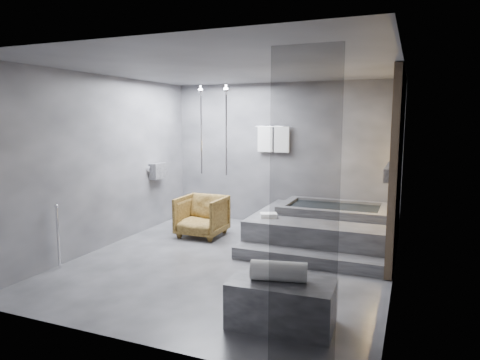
% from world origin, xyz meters
% --- Properties ---
extents(room, '(5.00, 5.04, 2.82)m').
position_xyz_m(room, '(0.40, 0.24, 1.73)').
color(room, '#303033').
rests_on(room, ground).
extents(tub_deck, '(2.20, 2.00, 0.50)m').
position_xyz_m(tub_deck, '(1.05, 1.45, 0.25)').
color(tub_deck, '#353538').
rests_on(tub_deck, ground).
extents(tub_step, '(2.20, 0.36, 0.18)m').
position_xyz_m(tub_step, '(1.05, 0.27, 0.09)').
color(tub_step, '#353538').
rests_on(tub_step, ground).
extents(concrete_bench, '(1.08, 0.63, 0.48)m').
position_xyz_m(concrete_bench, '(1.25, -1.64, 0.24)').
color(concrete_bench, '#343436').
rests_on(concrete_bench, ground).
extents(driftwood_chair, '(0.78, 0.81, 0.73)m').
position_xyz_m(driftwood_chair, '(-1.06, 1.08, 0.37)').
color(driftwood_chair, '#412C10').
rests_on(driftwood_chair, ground).
extents(rolled_towel, '(0.60, 0.31, 0.20)m').
position_xyz_m(rolled_towel, '(1.22, -1.65, 0.58)').
color(rolled_towel, silver).
rests_on(rolled_towel, concrete_bench).
extents(deck_towel, '(0.32, 0.29, 0.07)m').
position_xyz_m(deck_towel, '(0.27, 0.88, 0.54)').
color(deck_towel, white).
rests_on(deck_towel, tub_deck).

